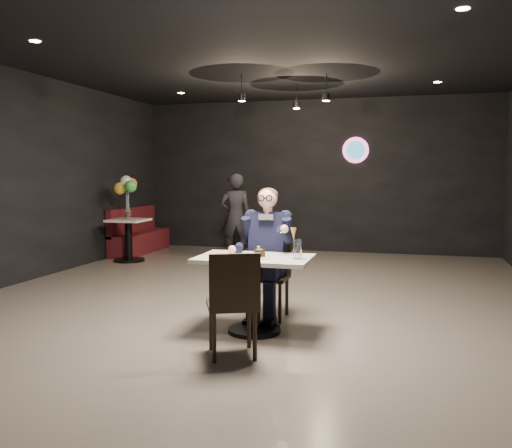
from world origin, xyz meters
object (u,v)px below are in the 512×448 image
(seated_man, at_px, (268,252))
(balloon_vase, at_px, (128,214))
(chair_near, at_px, (232,302))
(passerby, at_px, (236,217))
(chair_far, at_px, (268,276))
(booth_bench, at_px, (140,230))
(main_table, at_px, (254,295))
(side_table, at_px, (129,239))
(sundae_glass, at_px, (297,249))

(seated_man, height_order, balloon_vase, seated_man)
(chair_near, height_order, passerby, passerby)
(chair_far, height_order, seated_man, seated_man)
(chair_near, distance_m, booth_bench, 6.37)
(main_table, height_order, chair_far, chair_far)
(main_table, distance_m, side_table, 4.85)
(booth_bench, height_order, side_table, booth_bench)
(seated_man, bearing_deg, chair_far, 0.00)
(chair_near, relative_size, seated_man, 0.64)
(sundae_glass, height_order, passerby, passerby)
(booth_bench, bearing_deg, sundae_glass, -48.58)
(main_table, distance_m, chair_far, 0.56)
(seated_man, relative_size, sundae_glass, 7.83)
(passerby, bearing_deg, booth_bench, -26.59)
(seated_man, bearing_deg, balloon_vase, 137.76)
(chair_far, relative_size, passerby, 0.59)
(passerby, bearing_deg, balloon_vase, 3.51)
(chair_near, bearing_deg, side_table, 103.41)
(sundae_glass, distance_m, side_table, 5.19)
(sundae_glass, bearing_deg, seated_man, 126.94)
(chair_near, xyz_separation_m, balloon_vase, (-3.30, 4.25, 0.37))
(main_table, xyz_separation_m, passerby, (-1.55, 4.28, 0.40))
(main_table, xyz_separation_m, sundae_glass, (0.43, -0.02, 0.47))
(seated_man, height_order, passerby, passerby)
(booth_bench, bearing_deg, passerby, -7.57)
(chair_near, relative_size, balloon_vase, 5.60)
(chair_far, relative_size, seated_man, 0.64)
(booth_bench, bearing_deg, side_table, -73.30)
(chair_far, distance_m, booth_bench, 5.38)
(side_table, height_order, passerby, passerby)
(sundae_glass, relative_size, balloon_vase, 1.12)
(main_table, bearing_deg, chair_far, 90.00)
(chair_near, distance_m, seated_man, 1.27)
(seated_man, bearing_deg, chair_near, -90.00)
(sundae_glass, relative_size, booth_bench, 0.10)
(chair_far, relative_size, side_table, 1.19)
(seated_man, distance_m, side_table, 4.48)
(chair_near, bearing_deg, seated_man, 65.54)
(chair_far, relative_size, booth_bench, 0.52)
(chair_near, bearing_deg, main_table, 65.54)
(main_table, bearing_deg, chair_near, -90.00)
(booth_bench, height_order, passerby, passerby)
(chair_near, xyz_separation_m, side_table, (-3.30, 4.25, -0.07))
(chair_far, distance_m, passerby, 4.05)
(booth_bench, distance_m, passerby, 2.10)
(main_table, bearing_deg, booth_bench, 128.38)
(chair_far, xyz_separation_m, sundae_glass, (0.43, -0.57, 0.38))
(main_table, relative_size, seated_man, 0.76)
(booth_bench, height_order, balloon_vase, balloon_vase)
(seated_man, relative_size, booth_bench, 0.81)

